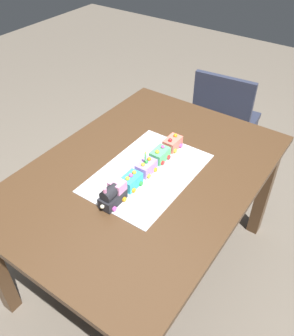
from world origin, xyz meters
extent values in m
plane|color=#6B6054|center=(0.00, 0.00, 0.00)|extent=(8.00, 8.00, 0.00)
cube|color=#4C331E|center=(0.00, 0.00, 0.72)|extent=(1.40, 1.00, 0.03)
cube|color=#4C331E|center=(0.64, -0.44, 0.35)|extent=(0.07, 0.07, 0.71)
cube|color=#4C331E|center=(0.64, 0.44, 0.35)|extent=(0.07, 0.07, 0.71)
cube|color=#2D3347|center=(1.10, 0.04, 0.44)|extent=(0.44, 0.44, 0.04)
cube|color=#2D3347|center=(0.92, 0.02, 0.66)|extent=(0.07, 0.40, 0.40)
cube|color=#2D3347|center=(1.29, -0.11, 0.21)|extent=(0.04, 0.04, 0.42)
cube|color=#2D3347|center=(1.25, 0.23, 0.21)|extent=(0.04, 0.04, 0.42)
cube|color=#2D3347|center=(0.95, -0.15, 0.21)|extent=(0.04, 0.04, 0.42)
cube|color=#2D3347|center=(0.91, 0.19, 0.21)|extent=(0.04, 0.04, 0.42)
cube|color=silver|center=(0.00, -0.02, 0.74)|extent=(0.60, 0.40, 0.00)
cube|color=#232328|center=(-0.25, -0.01, 0.77)|extent=(0.12, 0.06, 0.05)
cylinder|color=#232328|center=(-0.26, -0.01, 0.81)|extent=(0.07, 0.05, 0.05)
cube|color=pink|center=(-0.21, -0.01, 0.82)|extent=(0.06, 0.06, 0.04)
cylinder|color=pink|center=(-0.29, -0.01, 0.84)|extent=(0.02, 0.02, 0.03)
sphere|color=#F4EFCC|center=(-0.32, -0.01, 0.78)|extent=(0.02, 0.02, 0.02)
cylinder|color=#D84CB2|center=(-0.28, -0.05, 0.76)|extent=(0.02, 0.01, 0.02)
cylinder|color=orange|center=(-0.21, -0.05, 0.76)|extent=(0.02, 0.01, 0.02)
cylinder|color=orange|center=(-0.28, 0.02, 0.76)|extent=(0.02, 0.01, 0.02)
cylinder|color=#D84CB2|center=(-0.21, 0.02, 0.76)|extent=(0.02, 0.01, 0.02)
cube|color=#38B7C6|center=(-0.12, -0.01, 0.77)|extent=(0.10, 0.06, 0.06)
cylinder|color=orange|center=(-0.15, -0.05, 0.76)|extent=(0.02, 0.01, 0.02)
cylinder|color=green|center=(-0.09, -0.05, 0.76)|extent=(0.02, 0.01, 0.02)
cylinder|color=#D84CB2|center=(-0.15, 0.02, 0.76)|extent=(0.02, 0.01, 0.02)
cylinder|color=green|center=(-0.09, 0.02, 0.76)|extent=(0.02, 0.01, 0.02)
sphere|color=yellow|center=(-0.14, -0.01, 0.81)|extent=(0.02, 0.02, 0.02)
sphere|color=yellow|center=(-0.09, -0.01, 0.81)|extent=(0.02, 0.02, 0.02)
sphere|color=#D84CB2|center=(-0.12, -0.01, 0.81)|extent=(0.02, 0.02, 0.02)
cube|color=#AD84E0|center=(0.00, -0.01, 0.77)|extent=(0.10, 0.06, 0.06)
cylinder|color=yellow|center=(-0.03, -0.05, 0.76)|extent=(0.02, 0.01, 0.02)
cylinder|color=orange|center=(0.03, -0.05, 0.76)|extent=(0.02, 0.01, 0.02)
cylinder|color=red|center=(-0.03, 0.02, 0.76)|extent=(0.02, 0.01, 0.02)
cylinder|color=#D84CB2|center=(0.03, 0.02, 0.76)|extent=(0.02, 0.01, 0.02)
sphere|color=orange|center=(0.02, -0.01, 0.81)|extent=(0.02, 0.02, 0.02)
sphere|color=green|center=(0.00, -0.01, 0.81)|extent=(0.02, 0.02, 0.02)
sphere|color=yellow|center=(-0.03, -0.01, 0.81)|extent=(0.02, 0.02, 0.02)
cube|color=#59CC7A|center=(0.12, -0.01, 0.77)|extent=(0.10, 0.06, 0.06)
cylinder|color=red|center=(0.09, -0.05, 0.76)|extent=(0.02, 0.01, 0.02)
cylinder|color=red|center=(0.15, -0.05, 0.76)|extent=(0.02, 0.01, 0.02)
cylinder|color=#4C59D8|center=(0.09, 0.02, 0.76)|extent=(0.02, 0.01, 0.02)
cylinder|color=green|center=(0.15, 0.02, 0.76)|extent=(0.02, 0.01, 0.02)
sphere|color=#D84CB2|center=(0.14, -0.01, 0.81)|extent=(0.02, 0.02, 0.02)
sphere|color=yellow|center=(0.09, -0.01, 0.81)|extent=(0.02, 0.02, 0.02)
cube|color=#F27260|center=(0.24, -0.01, 0.77)|extent=(0.10, 0.06, 0.06)
cylinder|color=yellow|center=(0.21, -0.05, 0.76)|extent=(0.02, 0.01, 0.02)
cylinder|color=#D84CB2|center=(0.26, -0.05, 0.76)|extent=(0.02, 0.01, 0.02)
cylinder|color=#D84CB2|center=(0.21, 0.02, 0.76)|extent=(0.02, 0.01, 0.02)
cylinder|color=#D84CB2|center=(0.26, 0.02, 0.76)|extent=(0.02, 0.01, 0.02)
sphere|color=red|center=(0.21, -0.01, 0.81)|extent=(0.02, 0.02, 0.02)
sphere|color=orange|center=(0.26, -0.01, 0.81)|extent=(0.02, 0.02, 0.02)
cylinder|color=#66D872|center=(-0.01, -0.01, 0.84)|extent=(0.01, 0.01, 0.05)
cone|color=yellow|center=(-0.01, -0.01, 0.87)|extent=(0.01, 0.01, 0.01)
camera|label=1|loc=(-1.05, -0.75, 1.84)|focal=37.86mm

